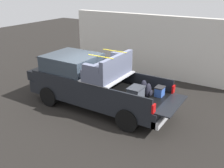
% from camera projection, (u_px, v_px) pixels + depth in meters
% --- Properties ---
extents(ground_plane, '(40.00, 40.00, 0.00)m').
position_uv_depth(ground_plane, '(99.00, 107.00, 9.89)').
color(ground_plane, black).
extents(pickup_truck, '(6.05, 2.06, 2.23)m').
position_uv_depth(pickup_truck, '(91.00, 82.00, 9.70)').
color(pickup_truck, black).
rests_on(pickup_truck, ground_plane).
extents(building_facade, '(9.96, 0.36, 3.09)m').
position_uv_depth(building_facade, '(159.00, 47.00, 12.66)').
color(building_facade, silver).
rests_on(building_facade, ground_plane).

